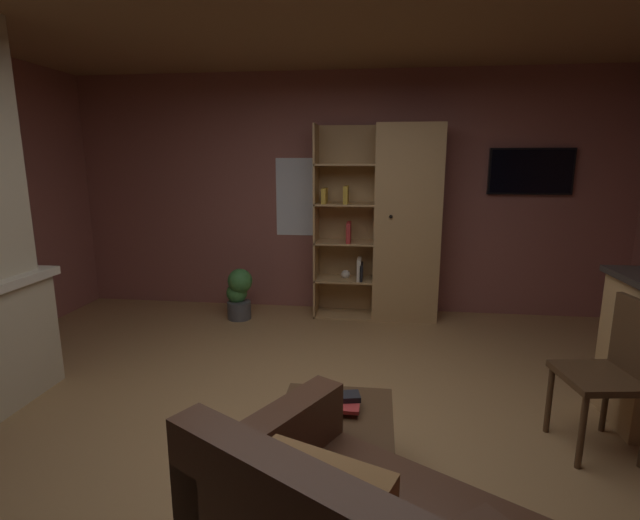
{
  "coord_description": "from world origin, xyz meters",
  "views": [
    {
      "loc": [
        0.37,
        -2.61,
        1.7
      ],
      "look_at": [
        0.0,
        0.4,
        1.05
      ],
      "focal_mm": 26.19,
      "sensor_mm": 36.0,
      "label": 1
    }
  ],
  "objects_px": {
    "bookshelf_cabinet": "(398,225)",
    "coffee_table": "(336,428)",
    "dining_chair": "(615,366)",
    "potted_floor_plant": "(239,293)",
    "table_book_0": "(333,405)",
    "table_book_2": "(350,396)",
    "wall_mounted_tv": "(531,171)",
    "table_book_1": "(346,408)"
  },
  "relations": [
    {
      "from": "table_book_0",
      "to": "table_book_1",
      "type": "relative_size",
      "value": 0.99
    },
    {
      "from": "table_book_0",
      "to": "wall_mounted_tv",
      "type": "xyz_separation_m",
      "value": [
        1.8,
        2.94,
        1.17
      ]
    },
    {
      "from": "wall_mounted_tv",
      "to": "potted_floor_plant",
      "type": "bearing_deg",
      "value": -171.06
    },
    {
      "from": "table_book_1",
      "to": "potted_floor_plant",
      "type": "height_order",
      "value": "potted_floor_plant"
    },
    {
      "from": "table_book_2",
      "to": "wall_mounted_tv",
      "type": "relative_size",
      "value": 0.12
    },
    {
      "from": "bookshelf_cabinet",
      "to": "coffee_table",
      "type": "distance_m",
      "value": 2.91
    },
    {
      "from": "coffee_table",
      "to": "table_book_2",
      "type": "relative_size",
      "value": 5.98
    },
    {
      "from": "coffee_table",
      "to": "table_book_1",
      "type": "bearing_deg",
      "value": -8.16
    },
    {
      "from": "table_book_1",
      "to": "dining_chair",
      "type": "xyz_separation_m",
      "value": [
        1.53,
        0.5,
        0.09
      ]
    },
    {
      "from": "table_book_0",
      "to": "table_book_1",
      "type": "distance_m",
      "value": 0.11
    },
    {
      "from": "bookshelf_cabinet",
      "to": "table_book_0",
      "type": "relative_size",
      "value": 15.33
    },
    {
      "from": "bookshelf_cabinet",
      "to": "dining_chair",
      "type": "distance_m",
      "value": 2.63
    },
    {
      "from": "table_book_0",
      "to": "wall_mounted_tv",
      "type": "bearing_deg",
      "value": 58.59
    },
    {
      "from": "dining_chair",
      "to": "wall_mounted_tv",
      "type": "height_order",
      "value": "wall_mounted_tv"
    },
    {
      "from": "bookshelf_cabinet",
      "to": "coffee_table",
      "type": "relative_size",
      "value": 3.38
    },
    {
      "from": "table_book_0",
      "to": "wall_mounted_tv",
      "type": "relative_size",
      "value": 0.16
    },
    {
      "from": "table_book_0",
      "to": "table_book_2",
      "type": "xyz_separation_m",
      "value": [
        0.09,
        0.01,
        0.05
      ]
    },
    {
      "from": "dining_chair",
      "to": "potted_floor_plant",
      "type": "distance_m",
      "value": 3.52
    },
    {
      "from": "table_book_0",
      "to": "dining_chair",
      "type": "bearing_deg",
      "value": 15.0
    },
    {
      "from": "bookshelf_cabinet",
      "to": "potted_floor_plant",
      "type": "xyz_separation_m",
      "value": [
        -1.7,
        -0.27,
        -0.73
      ]
    },
    {
      "from": "table_book_2",
      "to": "dining_chair",
      "type": "bearing_deg",
      "value": 15.47
    },
    {
      "from": "table_book_1",
      "to": "potted_floor_plant",
      "type": "relative_size",
      "value": 0.24
    },
    {
      "from": "table_book_0",
      "to": "table_book_1",
      "type": "bearing_deg",
      "value": -45.11
    },
    {
      "from": "bookshelf_cabinet",
      "to": "table_book_2",
      "type": "relative_size",
      "value": 20.23
    },
    {
      "from": "table_book_1",
      "to": "coffee_table",
      "type": "bearing_deg",
      "value": 171.84
    },
    {
      "from": "table_book_0",
      "to": "potted_floor_plant",
      "type": "relative_size",
      "value": 0.24
    },
    {
      "from": "bookshelf_cabinet",
      "to": "coffee_table",
      "type": "bearing_deg",
      "value": -98.33
    },
    {
      "from": "coffee_table",
      "to": "table_book_1",
      "type": "xyz_separation_m",
      "value": [
        0.06,
        -0.01,
        0.12
      ]
    },
    {
      "from": "table_book_2",
      "to": "bookshelf_cabinet",
      "type": "bearing_deg",
      "value": 82.9
    },
    {
      "from": "coffee_table",
      "to": "table_book_1",
      "type": "height_order",
      "value": "table_book_1"
    },
    {
      "from": "bookshelf_cabinet",
      "to": "dining_chair",
      "type": "bearing_deg",
      "value": -63.05
    },
    {
      "from": "dining_chair",
      "to": "bookshelf_cabinet",
      "type": "bearing_deg",
      "value": 116.95
    },
    {
      "from": "dining_chair",
      "to": "potted_floor_plant",
      "type": "xyz_separation_m",
      "value": [
        -2.87,
        2.03,
        -0.24
      ]
    },
    {
      "from": "potted_floor_plant",
      "to": "dining_chair",
      "type": "bearing_deg",
      "value": -35.33
    },
    {
      "from": "bookshelf_cabinet",
      "to": "table_book_2",
      "type": "distance_m",
      "value": 2.8
    },
    {
      "from": "coffee_table",
      "to": "table_book_2",
      "type": "xyz_separation_m",
      "value": [
        0.07,
        0.08,
        0.15
      ]
    },
    {
      "from": "table_book_0",
      "to": "coffee_table",
      "type": "bearing_deg",
      "value": -74.61
    },
    {
      "from": "bookshelf_cabinet",
      "to": "table_book_2",
      "type": "xyz_separation_m",
      "value": [
        -0.34,
        -2.72,
        -0.56
      ]
    },
    {
      "from": "dining_chair",
      "to": "table_book_2",
      "type": "bearing_deg",
      "value": -164.53
    },
    {
      "from": "potted_floor_plant",
      "to": "coffee_table",
      "type": "bearing_deg",
      "value": -63.02
    },
    {
      "from": "coffee_table",
      "to": "dining_chair",
      "type": "bearing_deg",
      "value": 17.35
    },
    {
      "from": "potted_floor_plant",
      "to": "wall_mounted_tv",
      "type": "relative_size",
      "value": 0.65
    }
  ]
}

